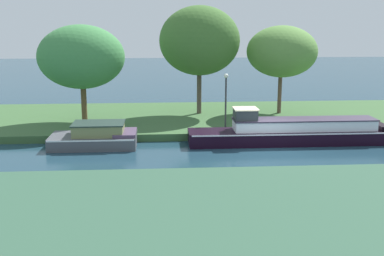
{
  "coord_description": "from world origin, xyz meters",
  "views": [
    {
      "loc": [
        -5.28,
        -22.63,
        6.32
      ],
      "look_at": [
        -3.65,
        1.2,
        0.9
      ],
      "focal_mm": 44.46,
      "sensor_mm": 36.0,
      "label": 1
    }
  ],
  "objects_px": {
    "willow_tree_left": "(81,57)",
    "slate_narrowboat": "(96,137)",
    "willow_tree_centre": "(200,41)",
    "black_barge": "(291,132)",
    "willow_tree_right": "(282,52)",
    "lamp_post": "(226,94)"
  },
  "relations": [
    {
      "from": "willow_tree_left",
      "to": "slate_narrowboat",
      "type": "bearing_deg",
      "value": -73.96
    },
    {
      "from": "slate_narrowboat",
      "to": "willow_tree_centre",
      "type": "relative_size",
      "value": 0.63
    },
    {
      "from": "black_barge",
      "to": "willow_tree_centre",
      "type": "distance_m",
      "value": 8.83
    },
    {
      "from": "willow_tree_right",
      "to": "slate_narrowboat",
      "type": "bearing_deg",
      "value": -150.81
    },
    {
      "from": "black_barge",
      "to": "slate_narrowboat",
      "type": "xyz_separation_m",
      "value": [
        -10.14,
        0.0,
        -0.1
      ]
    },
    {
      "from": "willow_tree_centre",
      "to": "willow_tree_right",
      "type": "xyz_separation_m",
      "value": [
        5.23,
        -0.1,
        -0.68
      ]
    },
    {
      "from": "slate_narrowboat",
      "to": "lamp_post",
      "type": "height_order",
      "value": "lamp_post"
    },
    {
      "from": "willow_tree_left",
      "to": "willow_tree_right",
      "type": "xyz_separation_m",
      "value": [
        12.31,
        1.79,
        0.15
      ]
    },
    {
      "from": "willow_tree_left",
      "to": "lamp_post",
      "type": "relative_size",
      "value": 1.88
    },
    {
      "from": "willow_tree_right",
      "to": "lamp_post",
      "type": "xyz_separation_m",
      "value": [
        -4.08,
        -3.84,
        -2.09
      ]
    },
    {
      "from": "black_barge",
      "to": "willow_tree_left",
      "type": "relative_size",
      "value": 1.83
    },
    {
      "from": "black_barge",
      "to": "willow_tree_centre",
      "type": "xyz_separation_m",
      "value": [
        -4.32,
        6.28,
        4.46
      ]
    },
    {
      "from": "willow_tree_right",
      "to": "willow_tree_left",
      "type": "bearing_deg",
      "value": -171.73
    },
    {
      "from": "black_barge",
      "to": "slate_narrowboat",
      "type": "distance_m",
      "value": 10.14
    },
    {
      "from": "willow_tree_left",
      "to": "willow_tree_right",
      "type": "height_order",
      "value": "willow_tree_left"
    },
    {
      "from": "willow_tree_centre",
      "to": "lamp_post",
      "type": "relative_size",
      "value": 2.26
    },
    {
      "from": "willow_tree_centre",
      "to": "lamp_post",
      "type": "xyz_separation_m",
      "value": [
        1.15,
        -3.95,
        -2.77
      ]
    },
    {
      "from": "slate_narrowboat",
      "to": "black_barge",
      "type": "bearing_deg",
      "value": 0.0
    },
    {
      "from": "lamp_post",
      "to": "willow_tree_left",
      "type": "bearing_deg",
      "value": 165.98
    },
    {
      "from": "willow_tree_centre",
      "to": "lamp_post",
      "type": "distance_m",
      "value": 4.96
    },
    {
      "from": "willow_tree_left",
      "to": "willow_tree_centre",
      "type": "xyz_separation_m",
      "value": [
        7.08,
        1.89,
        0.83
      ]
    },
    {
      "from": "slate_narrowboat",
      "to": "willow_tree_left",
      "type": "bearing_deg",
      "value": 106.04
    }
  ]
}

